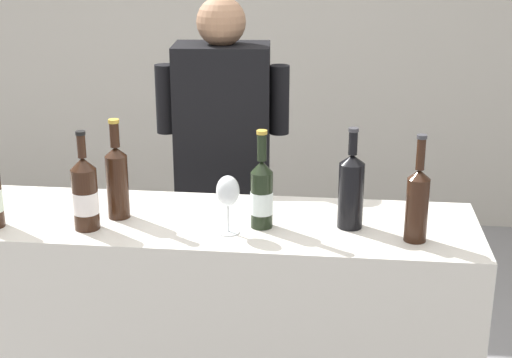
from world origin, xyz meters
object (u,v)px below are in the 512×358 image
wine_bottle_3 (85,194)px  person_server (224,203)px  wine_bottle_0 (351,189)px  wine_bottle_4 (117,179)px  wine_bottle_5 (262,193)px  wine_bottle_1 (417,202)px  wine_glass (228,193)px

wine_bottle_3 → person_server: bearing=66.1°
wine_bottle_0 → wine_bottle_4: bearing=-180.0°
wine_bottle_0 → person_server: 0.88m
wine_bottle_5 → person_server: 0.77m
wine_bottle_3 → wine_bottle_5: size_ratio=1.00×
wine_bottle_1 → wine_glass: 0.59m
wine_bottle_1 → wine_glass: (-0.59, -0.00, 0.01)m
wine_bottle_4 → person_server: size_ratio=0.20×
wine_bottle_0 → wine_bottle_4: 0.78m
wine_bottle_1 → person_server: person_server is taller
wine_bottle_1 → wine_bottle_3: (-1.06, -0.02, -0.01)m
wine_bottle_0 → wine_bottle_5: bearing=-174.0°
wine_bottle_0 → wine_bottle_1: size_ratio=0.97×
wine_glass → wine_bottle_1: bearing=0.4°
wine_bottle_3 → wine_bottle_0: bearing=7.3°
wine_bottle_4 → wine_bottle_5: size_ratio=1.04×
wine_bottle_0 → wine_bottle_4: size_ratio=0.98×
wine_bottle_1 → wine_glass: wine_bottle_1 is taller
wine_bottle_3 → wine_bottle_4: (0.08, 0.11, 0.02)m
wine_bottle_5 → wine_glass: wine_bottle_5 is taller
wine_bottle_0 → person_server: person_server is taller
wine_bottle_3 → wine_glass: 0.46m
wine_bottle_1 → wine_bottle_3: wine_bottle_1 is taller
wine_bottle_4 → person_server: person_server is taller
wine_bottle_4 → wine_bottle_3: bearing=-124.4°
wine_glass → person_server: size_ratio=0.12×
wine_glass → wine_bottle_3: bearing=-177.9°
wine_bottle_5 → person_server: person_server is taller
wine_bottle_5 → wine_bottle_4: bearing=176.4°
wine_bottle_1 → wine_bottle_3: bearing=-178.9°
person_server → wine_glass: bearing=-79.9°
wine_bottle_0 → wine_bottle_4: (-0.78, -0.00, 0.00)m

